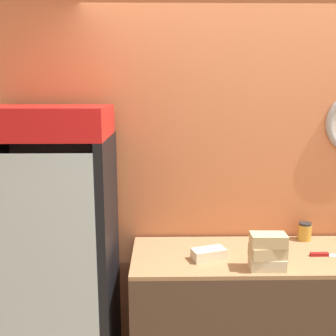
# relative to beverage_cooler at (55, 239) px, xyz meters

# --- Properties ---
(wall_back) EXTENTS (5.20, 0.10, 2.70)m
(wall_back) POSITION_rel_beverage_cooler_xyz_m (1.42, 0.32, 0.33)
(wall_back) COLOR #D17547
(wall_back) RESTS_ON ground_plane
(prep_counter) EXTENTS (1.84, 0.60, 0.93)m
(prep_counter) POSITION_rel_beverage_cooler_xyz_m (1.41, -0.03, -0.56)
(prep_counter) COLOR #4C3828
(prep_counter) RESTS_ON ground_plane
(beverage_cooler) EXTENTS (0.75, 0.64, 1.86)m
(beverage_cooler) POSITION_rel_beverage_cooler_xyz_m (0.00, 0.00, 0.00)
(beverage_cooler) COLOR black
(beverage_cooler) RESTS_ON ground_plane
(sandwich_stack_bottom) EXTENTS (0.21, 0.12, 0.07)m
(sandwich_stack_bottom) POSITION_rel_beverage_cooler_xyz_m (1.30, -0.24, -0.06)
(sandwich_stack_bottom) COLOR beige
(sandwich_stack_bottom) RESTS_ON prep_counter
(sandwich_stack_middle) EXTENTS (0.21, 0.13, 0.07)m
(sandwich_stack_middle) POSITION_rel_beverage_cooler_xyz_m (1.30, -0.24, 0.01)
(sandwich_stack_middle) COLOR tan
(sandwich_stack_middle) RESTS_ON sandwich_stack_bottom
(sandwich_stack_top) EXTENTS (0.21, 0.12, 0.07)m
(sandwich_stack_top) POSITION_rel_beverage_cooler_xyz_m (1.30, -0.24, 0.09)
(sandwich_stack_top) COLOR tan
(sandwich_stack_top) RESTS_ON sandwich_stack_middle
(sandwich_flat_left) EXTENTS (0.23, 0.16, 0.07)m
(sandwich_flat_left) POSITION_rel_beverage_cooler_xyz_m (0.97, -0.10, -0.06)
(sandwich_flat_left) COLOR beige
(sandwich_flat_left) RESTS_ON prep_counter
(chefs_knife) EXTENTS (0.36, 0.05, 0.02)m
(chefs_knife) POSITION_rel_beverage_cooler_xyz_m (1.75, -0.07, -0.09)
(chefs_knife) COLOR silver
(chefs_knife) RESTS_ON prep_counter
(condiment_jar) EXTENTS (0.09, 0.09, 0.12)m
(condiment_jar) POSITION_rel_beverage_cooler_xyz_m (1.68, 0.20, -0.03)
(condiment_jar) COLOR gold
(condiment_jar) RESTS_ON prep_counter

